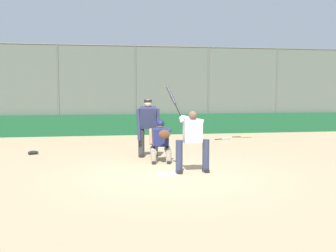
% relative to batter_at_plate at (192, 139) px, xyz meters
% --- Properties ---
extents(ground_plane, '(160.00, 160.00, 0.00)m').
position_rel_batter_at_plate_xyz_m(ground_plane, '(0.62, 0.10, -0.80)').
color(ground_plane, tan).
extents(home_plate_marker, '(0.43, 0.43, 0.01)m').
position_rel_batter_at_plate_xyz_m(home_plate_marker, '(0.62, 0.10, -0.80)').
color(home_plate_marker, white).
rests_on(home_plate_marker, ground_plane).
extents(backstop_fence, '(20.10, 0.08, 3.97)m').
position_rel_batter_at_plate_xyz_m(backstop_fence, '(0.62, -8.48, 1.27)').
color(backstop_fence, '#515651').
rests_on(backstop_fence, ground_plane).
extents(padding_wall, '(19.62, 0.18, 0.92)m').
position_rel_batter_at_plate_xyz_m(padding_wall, '(0.62, -8.38, -0.34)').
color(padding_wall, '#19512D').
rests_on(padding_wall, ground_plane).
extents(bleachers_beyond, '(14.01, 1.95, 1.16)m').
position_rel_batter_at_plate_xyz_m(bleachers_beyond, '(1.10, -10.63, -0.42)').
color(bleachers_beyond, slate).
rests_on(bleachers_beyond, ground_plane).
extents(batter_at_plate, '(1.00, 0.60, 2.07)m').
position_rel_batter_at_plate_xyz_m(batter_at_plate, '(0.00, 0.00, 0.00)').
color(batter_at_plate, '#2D334C').
rests_on(batter_at_plate, ground_plane).
extents(catcher_behind_plate, '(0.63, 0.75, 1.17)m').
position_rel_batter_at_plate_xyz_m(catcher_behind_plate, '(0.54, -1.44, -0.20)').
color(catcher_behind_plate, gray).
rests_on(catcher_behind_plate, ground_plane).
extents(umpire_home, '(0.69, 0.45, 1.71)m').
position_rel_batter_at_plate_xyz_m(umpire_home, '(0.78, -2.36, 0.11)').
color(umpire_home, '#333333').
rests_on(umpire_home, ground_plane).
extents(spare_bat_near_backstop, '(0.82, 0.12, 0.07)m').
position_rel_batter_at_plate_xyz_m(spare_bat_near_backstop, '(-3.79, -6.61, -0.77)').
color(spare_bat_near_backstop, black).
rests_on(spare_bat_near_backstop, ground_plane).
extents(spare_bat_by_padding, '(0.75, 0.39, 0.07)m').
position_rel_batter_at_plate_xyz_m(spare_bat_by_padding, '(-2.79, -6.14, -0.77)').
color(spare_bat_by_padding, black).
rests_on(spare_bat_by_padding, ground_plane).
extents(fielding_glove_on_dirt, '(0.31, 0.24, 0.11)m').
position_rel_batter_at_plate_xyz_m(fielding_glove_on_dirt, '(4.23, -3.47, -0.75)').
color(fielding_glove_on_dirt, black).
rests_on(fielding_glove_on_dirt, ground_plane).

